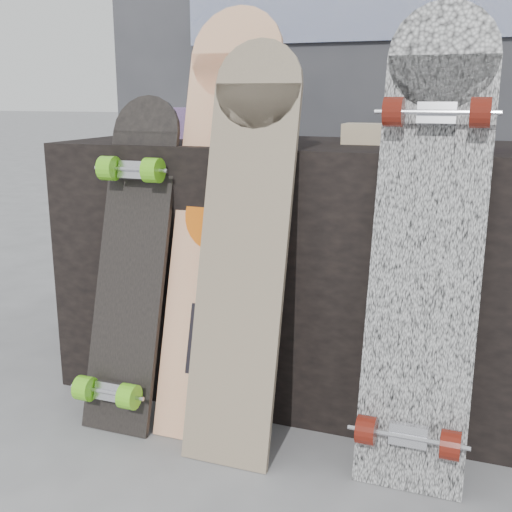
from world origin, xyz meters
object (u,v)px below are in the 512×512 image
at_px(vendor_table, 320,270).
at_px(longboard_celtic, 245,237).
at_px(longboard_geisha, 221,209).
at_px(longboard_cascadia, 427,239).
at_px(skateboard_dark, 130,258).

bearing_deg(vendor_table, longboard_celtic, -104.88).
height_order(vendor_table, longboard_geisha, longboard_geisha).
relative_size(vendor_table, longboard_geisha, 1.34).
relative_size(vendor_table, longboard_celtic, 1.47).
bearing_deg(longboard_geisha, vendor_table, 53.13).
xyz_separation_m(longboard_geisha, longboard_celtic, (0.11, -0.10, -0.05)).
distance_m(longboard_geisha, longboard_cascadia, 0.58).
bearing_deg(longboard_celtic, skateboard_dark, 177.21).
relative_size(longboard_geisha, longboard_cascadia, 1.02).
distance_m(vendor_table, longboard_cascadia, 0.55).
xyz_separation_m(vendor_table, longboard_cascadia, (0.36, -0.37, 0.21)).
height_order(vendor_table, longboard_celtic, longboard_celtic).
bearing_deg(vendor_table, longboard_geisha, -126.87).
height_order(vendor_table, skateboard_dark, skateboard_dark).
bearing_deg(longboard_cascadia, longboard_celtic, -176.68).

